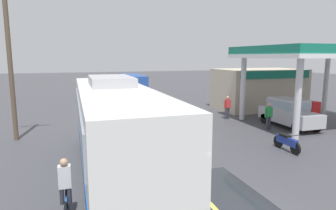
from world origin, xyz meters
name	(u,v)px	position (x,y,z in m)	size (l,w,h in m)	color
ground	(119,106)	(0.00, 20.00, 0.00)	(120.00, 120.00, 0.00)	#424247
lane_divider_stripe	(129,117)	(0.00, 15.00, 0.00)	(0.16, 50.00, 0.01)	#D8CC4C
wet_puddle_patch	(224,196)	(0.66, 1.43, 0.00)	(2.39, 4.55, 0.01)	#26282D
coach_bus_main	(116,131)	(-2.40, 4.27, 1.72)	(2.60, 11.04, 3.69)	white
gas_station_roadside	(274,80)	(11.28, 13.10, 2.63)	(9.10, 11.95, 5.10)	#147259
car_at_pump	(289,111)	(9.16, 8.70, 1.01)	(1.70, 4.20, 1.82)	#B2B2B7
minibus_opposing_lane	(133,84)	(2.48, 25.60, 1.47)	(2.04, 6.13, 2.44)	#264C9E
cyclist_on_shoulder	(65,191)	(-4.18, 1.65, 0.78)	(0.34, 1.82, 1.72)	black
motorcycle_parked_forecourt	(287,142)	(5.73, 4.68, 0.44)	(0.55, 1.80, 0.92)	black
pedestrian_near_pump	(269,115)	(7.48, 8.45, 0.93)	(0.55, 0.22, 1.66)	#33333F
pedestrian_by_shop	(228,106)	(6.67, 12.08, 0.93)	(0.55, 0.22, 1.66)	#33333F
utility_pole_roadside	(10,61)	(-6.89, 10.71, 4.23)	(1.80, 0.24, 8.11)	brown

